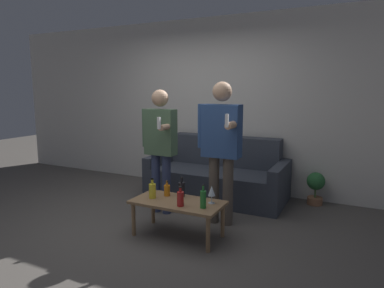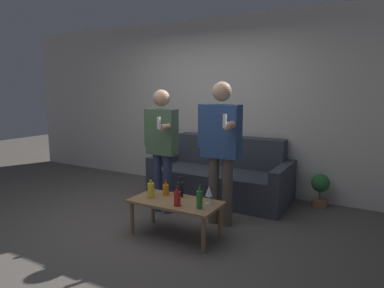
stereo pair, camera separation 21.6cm
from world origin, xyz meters
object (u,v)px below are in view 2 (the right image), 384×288
Objects in this scene: couch at (222,177)px; person_standing_left at (162,141)px; coffee_table at (176,205)px; bottle_orange at (166,189)px; person_standing_right at (221,142)px.

couch is 1.25× the size of person_standing_left.
coffee_table is 5.80× the size of bottle_orange.
bottle_orange is at bearing 150.47° from coffee_table.
bottle_orange reaches higher than coffee_table.
person_standing_left is (-0.55, 0.55, 0.59)m from coffee_table.
person_standing_left reaches higher than coffee_table.
person_standing_right reaches higher than coffee_table.
person_standing_right reaches higher than couch.
bottle_orange is (-0.20, 0.11, 0.12)m from coffee_table.
coffee_table is 0.98m from person_standing_left.
person_standing_right is (0.83, -0.01, 0.04)m from person_standing_left.
person_standing_right is (0.28, 0.55, 0.63)m from coffee_table.
person_standing_right is at bearing 63.24° from coffee_table.
couch is 2.01× the size of coffee_table.
person_standing_left is at bearing 179.59° from person_standing_right.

